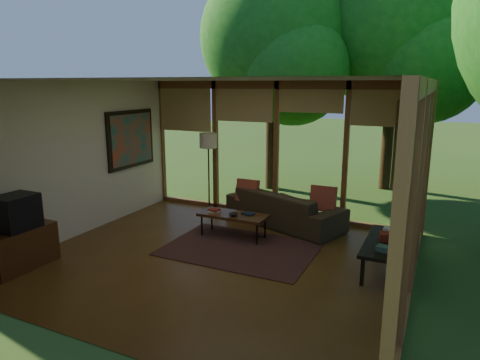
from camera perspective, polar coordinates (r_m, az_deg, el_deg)
The scene contains 25 objects.
floor at distance 6.72m, azimuth -3.04°, elevation -10.47°, with size 5.50×5.50×0.00m, color brown.
ceiling at distance 6.17m, azimuth -3.35°, elevation 13.22°, with size 5.50×5.50×0.00m, color silver.
wall_left at distance 7.98m, azimuth -20.84°, elevation 2.56°, with size 0.04×5.00×2.70m, color silver.
wall_front at distance 4.35m, azimuth -19.15°, elevation -5.35°, with size 5.50×0.04×2.70m, color silver.
window_wall_back at distance 8.55m, azimuth 4.85°, elevation 3.99°, with size 5.50×0.12×2.70m, color brown.
window_wall_right at distance 5.58m, azimuth 22.51°, elevation -1.71°, with size 0.12×5.00×2.70m, color brown.
tree_nw at distance 10.92m, azimuth 4.53°, elevation 18.37°, with size 3.57×3.57×5.51m.
tree_ne at distance 11.51m, azimuth 20.12°, elevation 18.31°, with size 3.83×3.83×5.83m.
rug at distance 7.08m, azimuth 0.01°, elevation -9.14°, with size 2.40×1.70×0.01m, color brown.
sofa at distance 8.19m, azimuth 5.95°, elevation -3.71°, with size 2.30×0.90×0.67m, color #3B2F1D.
pillow_left at distance 8.34m, azimuth 1.01°, elevation -1.46°, with size 0.43×0.14×0.43m, color maroon.
pillow_right at distance 7.86m, azimuth 11.03°, elevation -2.51°, with size 0.46×0.15×0.46m, color maroon.
ct_book_lower at distance 7.58m, azimuth -3.47°, elevation -4.19°, with size 0.21×0.15×0.03m, color beige.
ct_book_upper at distance 7.57m, azimuth -3.47°, elevation -3.97°, with size 0.19×0.14×0.03m, color maroon.
ct_book_side at distance 7.44m, azimuth 1.09°, elevation -4.51°, with size 0.20×0.15×0.03m, color black.
ct_bowl at distance 7.36m, azimuth -0.92°, elevation -4.54°, with size 0.16×0.16×0.07m, color black.
media_cabinet at distance 7.09m, azimuth -27.34°, elevation -8.06°, with size 0.50×1.00×0.60m, color #4F2C15.
television at distance 6.92m, azimuth -27.71°, elevation -3.82°, with size 0.45×0.55×0.50m, color black.
console_book_a at distance 6.10m, azimuth 18.65°, elevation -8.67°, with size 0.19×0.14×0.07m, color #355E54.
console_book_b at distance 6.51m, azimuth 19.16°, elevation -7.15°, with size 0.24×0.17×0.11m, color maroon.
console_book_c at distance 6.90m, azimuth 19.53°, elevation -6.28°, with size 0.22×0.16×0.06m, color beige.
floor_lamp at distance 8.85m, azimuth -4.25°, elevation 4.67°, with size 0.36×0.36×1.65m.
coffee_table at distance 7.48m, azimuth -0.92°, elevation -4.79°, with size 1.20×0.50×0.43m.
side_console at distance 6.50m, azimuth 19.04°, elevation -8.12°, with size 0.60×1.40×0.46m.
wall_painting at distance 8.94m, azimuth -14.33°, elevation 5.32°, with size 0.06×1.35×1.15m.
Camera 1 is at (2.96, -5.42, 2.65)m, focal length 32.00 mm.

